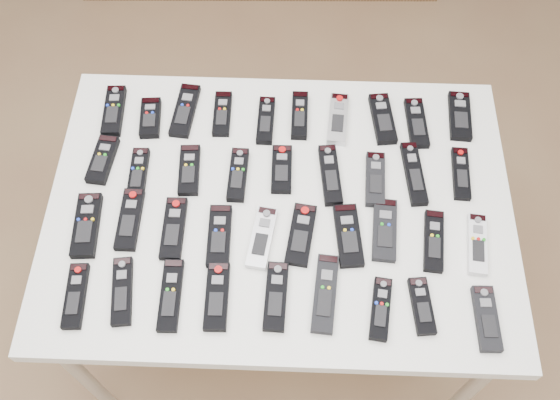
{
  "coord_description": "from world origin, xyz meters",
  "views": [
    {
      "loc": [
        0.03,
        -0.91,
        2.23
      ],
      "look_at": [
        -0.0,
        -0.06,
        0.8
      ],
      "focal_mm": 40.0,
      "sensor_mm": 36.0,
      "label": 1
    }
  ],
  "objects_px": {
    "remote_13": "(238,175)",
    "remote_15": "(330,175)",
    "remote_2": "(185,111)",
    "remote_1": "(150,118)",
    "remote_21": "(174,228)",
    "remote_25": "(348,236)",
    "remote_34": "(325,293)",
    "remote_18": "(461,174)",
    "remote_19": "(87,225)",
    "remote_11": "(138,174)",
    "remote_10": "(103,160)",
    "remote_6": "(338,119)",
    "remote_30": "(122,291)",
    "remote_7": "(383,119)",
    "remote_36": "(422,306)",
    "remote_29": "(76,296)",
    "remote_0": "(114,111)",
    "remote_28": "(477,244)",
    "remote_23": "(262,238)",
    "remote_24": "(301,235)",
    "table": "(280,214)",
    "remote_17": "(414,174)",
    "remote_31": "(171,295)",
    "remote_3": "(222,114)",
    "remote_9": "(460,116)",
    "remote_20": "(130,219)",
    "remote_16": "(375,179)",
    "remote_5": "(300,115)",
    "remote_4": "(266,120)",
    "remote_27": "(434,241)",
    "remote_33": "(276,296)",
    "remote_35": "(381,309)",
    "remote_26": "(385,230)",
    "remote_37": "(487,319)",
    "remote_8": "(417,123)",
    "remote_32": "(217,296)"
  },
  "relations": [
    {
      "from": "remote_9",
      "to": "remote_11",
      "type": "height_order",
      "value": "remote_11"
    },
    {
      "from": "remote_23",
      "to": "remote_25",
      "type": "bearing_deg",
      "value": 11.71
    },
    {
      "from": "remote_36",
      "to": "remote_0",
      "type": "bearing_deg",
      "value": 140.29
    },
    {
      "from": "remote_11",
      "to": "remote_32",
      "type": "height_order",
      "value": "remote_32"
    },
    {
      "from": "remote_11",
      "to": "remote_23",
      "type": "relative_size",
      "value": 0.92
    },
    {
      "from": "remote_4",
      "to": "remote_35",
      "type": "distance_m",
      "value": 0.64
    },
    {
      "from": "remote_0",
      "to": "remote_15",
      "type": "relative_size",
      "value": 0.93
    },
    {
      "from": "remote_2",
      "to": "remote_8",
      "type": "bearing_deg",
      "value": 3.77
    },
    {
      "from": "remote_5",
      "to": "remote_21",
      "type": "xyz_separation_m",
      "value": [
        -0.32,
        -0.38,
        -0.0
      ]
    },
    {
      "from": "remote_28",
      "to": "remote_18",
      "type": "bearing_deg",
      "value": 100.65
    },
    {
      "from": "remote_24",
      "to": "remote_28",
      "type": "relative_size",
      "value": 1.02
    },
    {
      "from": "remote_7",
      "to": "remote_34",
      "type": "height_order",
      "value": "remote_7"
    },
    {
      "from": "remote_30",
      "to": "remote_15",
      "type": "bearing_deg",
      "value": 27.52
    },
    {
      "from": "remote_25",
      "to": "remote_2",
      "type": "bearing_deg",
      "value": 134.08
    },
    {
      "from": "remote_32",
      "to": "remote_21",
      "type": "bearing_deg",
      "value": 123.98
    },
    {
      "from": "remote_2",
      "to": "remote_13",
      "type": "distance_m",
      "value": 0.28
    },
    {
      "from": "remote_17",
      "to": "remote_31",
      "type": "xyz_separation_m",
      "value": [
        -0.62,
        -0.38,
        -0.0
      ]
    },
    {
      "from": "remote_6",
      "to": "remote_31",
      "type": "height_order",
      "value": "remote_6"
    },
    {
      "from": "remote_2",
      "to": "remote_20",
      "type": "height_order",
      "value": "remote_20"
    },
    {
      "from": "remote_10",
      "to": "remote_6",
      "type": "bearing_deg",
      "value": 20.2
    },
    {
      "from": "remote_1",
      "to": "remote_7",
      "type": "height_order",
      "value": "same"
    },
    {
      "from": "remote_17",
      "to": "remote_31",
      "type": "relative_size",
      "value": 1.06
    },
    {
      "from": "remote_13",
      "to": "remote_6",
      "type": "bearing_deg",
      "value": 37.9
    },
    {
      "from": "remote_4",
      "to": "remote_16",
      "type": "xyz_separation_m",
      "value": [
        0.31,
        -0.19,
        0.0
      ]
    },
    {
      "from": "table",
      "to": "remote_24",
      "type": "relative_size",
      "value": 7.13
    },
    {
      "from": "remote_29",
      "to": "remote_36",
      "type": "height_order",
      "value": "same"
    },
    {
      "from": "remote_27",
      "to": "remote_33",
      "type": "height_order",
      "value": "remote_33"
    },
    {
      "from": "remote_23",
      "to": "remote_29",
      "type": "height_order",
      "value": "same"
    },
    {
      "from": "remote_2",
      "to": "remote_16",
      "type": "distance_m",
      "value": 0.59
    },
    {
      "from": "remote_1",
      "to": "remote_21",
      "type": "relative_size",
      "value": 0.76
    },
    {
      "from": "remote_18",
      "to": "remote_36",
      "type": "distance_m",
      "value": 0.41
    },
    {
      "from": "remote_18",
      "to": "remote_28",
      "type": "relative_size",
      "value": 0.96
    },
    {
      "from": "remote_3",
      "to": "remote_13",
      "type": "xyz_separation_m",
      "value": [
        0.06,
        -0.21,
        0.0
      ]
    },
    {
      "from": "remote_7",
      "to": "remote_17",
      "type": "xyz_separation_m",
      "value": [
        0.08,
        -0.19,
        -0.0
      ]
    },
    {
      "from": "remote_7",
      "to": "remote_36",
      "type": "distance_m",
      "value": 0.58
    },
    {
      "from": "remote_9",
      "to": "remote_27",
      "type": "relative_size",
      "value": 0.98
    },
    {
      "from": "remote_5",
      "to": "remote_27",
      "type": "relative_size",
      "value": 0.94
    },
    {
      "from": "remote_17",
      "to": "remote_34",
      "type": "distance_m",
      "value": 0.44
    },
    {
      "from": "remote_13",
      "to": "remote_15",
      "type": "bearing_deg",
      "value": 3.56
    },
    {
      "from": "remote_35",
      "to": "remote_37",
      "type": "bearing_deg",
      "value": 4.06
    },
    {
      "from": "remote_18",
      "to": "remote_20",
      "type": "height_order",
      "value": "remote_20"
    },
    {
      "from": "remote_34",
      "to": "remote_18",
      "type": "bearing_deg",
      "value": 49.44
    },
    {
      "from": "remote_15",
      "to": "remote_24",
      "type": "bearing_deg",
      "value": -118.52
    },
    {
      "from": "remote_3",
      "to": "remote_29",
      "type": "relative_size",
      "value": 0.93
    },
    {
      "from": "remote_31",
      "to": "remote_33",
      "type": "distance_m",
      "value": 0.26
    },
    {
      "from": "remote_19",
      "to": "remote_11",
      "type": "bearing_deg",
      "value": 52.7
    },
    {
      "from": "remote_26",
      "to": "remote_16",
      "type": "bearing_deg",
      "value": 100.94
    },
    {
      "from": "remote_0",
      "to": "remote_28",
      "type": "bearing_deg",
      "value": -24.67
    },
    {
      "from": "remote_0",
      "to": "remote_6",
      "type": "distance_m",
      "value": 0.66
    },
    {
      "from": "remote_16",
      "to": "remote_35",
      "type": "distance_m",
      "value": 0.37
    }
  ]
}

